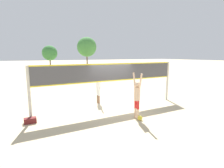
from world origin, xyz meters
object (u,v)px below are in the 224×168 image
(player_blocker, at_px, (98,85))
(gear_bag, at_px, (30,120))
(player_spiker, at_px, (137,95))
(tree_left_cluster, at_px, (50,53))
(tree_right_cluster, at_px, (87,47))
(volleyball, at_px, (140,118))
(volleyball_net, at_px, (112,77))

(player_blocker, height_order, gear_bag, player_blocker)
(player_spiker, height_order, tree_left_cluster, tree_left_cluster)
(player_blocker, relative_size, tree_right_cluster, 0.31)
(player_blocker, xyz_separation_m, tree_left_cluster, (1.54, 28.52, 2.29))
(gear_bag, distance_m, tree_right_cluster, 33.76)
(gear_bag, bearing_deg, volleyball, -23.93)
(volleyball, bearing_deg, volleyball_net, 97.03)
(volleyball_net, height_order, tree_left_cluster, tree_left_cluster)
(volleyball_net, bearing_deg, volleyball, -82.97)
(player_spiker, distance_m, player_blocker, 3.44)
(tree_right_cluster, bearing_deg, player_blocker, -108.73)
(player_spiker, bearing_deg, tree_right_cluster, -16.05)
(volleyball, relative_size, tree_right_cluster, 0.03)
(player_blocker, relative_size, volleyball, 9.93)
(player_spiker, bearing_deg, volleyball_net, 7.56)
(gear_bag, bearing_deg, tree_right_cluster, 65.64)
(tree_right_cluster, bearing_deg, volleyball, -105.91)
(gear_bag, bearing_deg, player_blocker, 22.25)
(tree_left_cluster, bearing_deg, volleyball, -91.82)
(player_spiker, xyz_separation_m, player_blocker, (-0.50, 3.40, -0.01))
(gear_bag, bearing_deg, volleyball_net, 3.25)
(player_blocker, relative_size, tree_left_cluster, 0.43)
(player_spiker, relative_size, tree_right_cluster, 0.31)
(player_blocker, distance_m, tree_left_cluster, 28.66)
(player_blocker, xyz_separation_m, tree_right_cluster, (9.77, 28.80, 3.71))
(volleyball_net, height_order, player_blocker, volleyball_net)
(player_spiker, height_order, tree_right_cluster, tree_right_cluster)
(volleyball_net, distance_m, player_blocker, 1.57)
(player_spiker, xyz_separation_m, volleyball, (0.01, -0.26, -1.05))
(player_spiker, height_order, player_blocker, player_spiker)
(volleyball, distance_m, gear_bag, 4.96)
(player_spiker, bearing_deg, player_blocker, 8.38)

